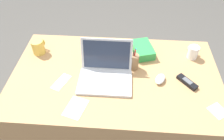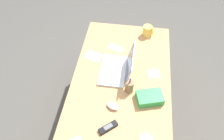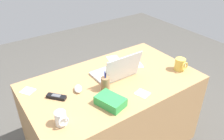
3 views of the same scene
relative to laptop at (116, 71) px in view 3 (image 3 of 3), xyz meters
name	(u,v)px [view 3 (image 3 of 3)]	position (x,y,z in m)	size (l,w,h in m)	color
desk	(113,114)	(0.06, 0.04, -0.41)	(1.40, 0.83, 0.72)	tan
laptop	(116,71)	(0.00, 0.00, 0.00)	(0.34, 0.28, 0.24)	silver
computer_mouse	(78,89)	(0.35, 0.00, -0.03)	(0.06, 0.10, 0.04)	white
coffee_mug_white	(180,64)	(-0.51, 0.23, 0.01)	(0.09, 0.10, 0.11)	#E0BC4C
coffee_mug_tall	(61,119)	(0.60, 0.26, 0.00)	(0.07, 0.08, 0.09)	white
cordless_phone	(56,97)	(0.53, -0.01, -0.04)	(0.13, 0.14, 0.03)	black
pen_holder	(105,84)	(0.18, 0.11, 0.01)	(0.07, 0.07, 0.17)	olive
snack_bag	(110,101)	(0.25, 0.28, -0.02)	(0.13, 0.20, 0.06)	green
paper_note_near_laptop	(28,91)	(0.67, -0.21, -0.05)	(0.08, 0.10, 0.00)	white
paper_note_left	(114,59)	(-0.15, -0.25, -0.05)	(0.11, 0.15, 0.00)	white
paper_note_right	(142,93)	(-0.02, 0.31, -0.05)	(0.09, 0.10, 0.00)	white
paper_note_front	(138,64)	(-0.28, -0.06, -0.05)	(0.06, 0.15, 0.00)	white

